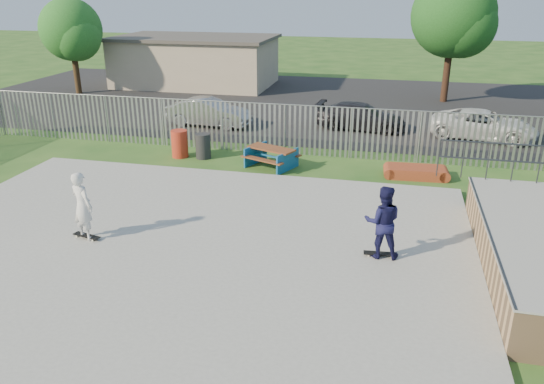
% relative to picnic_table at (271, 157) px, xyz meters
% --- Properties ---
extents(ground, '(120.00, 120.00, 0.00)m').
position_rel_picnic_table_xyz_m(ground, '(-0.87, -7.23, -0.38)').
color(ground, '#25521C').
rests_on(ground, ground).
extents(concrete_slab, '(15.00, 12.00, 0.15)m').
position_rel_picnic_table_xyz_m(concrete_slab, '(-0.87, -7.23, -0.31)').
color(concrete_slab, gray).
rests_on(concrete_slab, ground).
extents(fence, '(26.04, 16.02, 2.00)m').
position_rel_picnic_table_xyz_m(fence, '(0.13, -2.65, 0.62)').
color(fence, gray).
rests_on(fence, ground).
extents(picnic_table, '(2.20, 2.03, 0.75)m').
position_rel_picnic_table_xyz_m(picnic_table, '(0.00, 0.00, 0.00)').
color(picnic_table, brown).
rests_on(picnic_table, ground).
extents(funbox, '(1.93, 1.05, 0.38)m').
position_rel_picnic_table_xyz_m(funbox, '(5.24, 0.05, -0.19)').
color(funbox, maroon).
rests_on(funbox, ground).
extents(trash_bin_red, '(0.64, 0.64, 1.07)m').
position_rel_picnic_table_xyz_m(trash_bin_red, '(-3.80, 0.41, 0.16)').
color(trash_bin_red, '#B02E1B').
rests_on(trash_bin_red, ground).
extents(trash_bin_grey, '(0.59, 0.59, 0.98)m').
position_rel_picnic_table_xyz_m(trash_bin_grey, '(-2.85, 0.46, 0.11)').
color(trash_bin_grey, '#252528').
rests_on(trash_bin_grey, ground).
extents(parking_lot, '(40.00, 18.00, 0.02)m').
position_rel_picnic_table_xyz_m(parking_lot, '(-0.87, 11.77, -0.37)').
color(parking_lot, black).
rests_on(parking_lot, ground).
extents(car_silver, '(4.08, 1.68, 1.31)m').
position_rel_picnic_table_xyz_m(car_silver, '(-4.30, 5.28, 0.30)').
color(car_silver, '#9FA0A4').
rests_on(car_silver, parking_lot).
extents(car_dark, '(4.31, 2.09, 1.21)m').
position_rel_picnic_table_xyz_m(car_dark, '(2.84, 6.28, 0.24)').
color(car_dark, black).
rests_on(car_dark, parking_lot).
extents(car_white, '(4.80, 2.96, 1.24)m').
position_rel_picnic_table_xyz_m(car_white, '(8.21, 5.86, 0.26)').
color(car_white, white).
rests_on(car_white, parking_lot).
extents(building, '(10.40, 6.40, 3.20)m').
position_rel_picnic_table_xyz_m(building, '(-8.87, 15.77, 1.23)').
color(building, '#B6A48C').
rests_on(building, ground).
extents(tree_left, '(3.69, 3.69, 5.70)m').
position_rel_picnic_table_xyz_m(tree_left, '(-15.00, 11.26, 3.45)').
color(tree_left, '#412E1A').
rests_on(tree_left, ground).
extents(tree_mid, '(4.59, 4.59, 7.08)m').
position_rel_picnic_table_xyz_m(tree_mid, '(7.08, 13.79, 4.39)').
color(tree_mid, '#382116').
rests_on(tree_mid, ground).
extents(skateboard_a, '(0.81, 0.27, 0.08)m').
position_rel_picnic_table_xyz_m(skateboard_a, '(4.25, -6.46, -0.19)').
color(skateboard_a, black).
rests_on(skateboard_a, concrete_slab).
extents(skateboard_b, '(0.82, 0.37, 0.08)m').
position_rel_picnic_table_xyz_m(skateboard_b, '(-3.32, -7.20, -0.19)').
color(skateboard_b, black).
rests_on(skateboard_b, concrete_slab).
extents(skater_navy, '(0.95, 0.77, 1.83)m').
position_rel_picnic_table_xyz_m(skater_navy, '(4.25, -6.46, 0.68)').
color(skater_navy, '#14143E').
rests_on(skater_navy, concrete_slab).
extents(skater_white, '(0.79, 0.66, 1.83)m').
position_rel_picnic_table_xyz_m(skater_white, '(-3.32, -7.20, 0.68)').
color(skater_white, silver).
rests_on(skater_white, concrete_slab).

